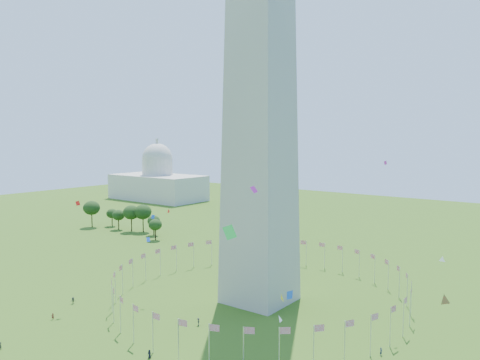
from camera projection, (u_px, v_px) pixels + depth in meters
name	position (u px, v px, depth m)	size (l,w,h in m)	color
flag_ring	(260.00, 285.00, 130.99)	(80.24, 80.24, 9.00)	silver
capitol_building	(157.00, 168.00, 340.45)	(70.00, 35.00, 46.00)	beige
kites_aloft	(260.00, 265.00, 99.30)	(98.01, 69.88, 35.77)	yellow
tree_line_west	(125.00, 219.00, 227.95)	(55.56, 15.92, 13.11)	#244717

